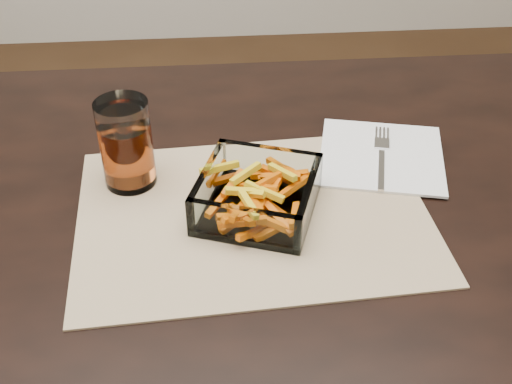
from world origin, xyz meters
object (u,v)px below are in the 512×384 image
at_px(fork, 382,154).
at_px(glass_bowl, 257,197).
at_px(dining_table, 231,273).
at_px(tumbler, 127,146).

bearing_deg(fork, glass_bowl, -136.55).
bearing_deg(glass_bowl, dining_table, -152.56).
xyz_separation_m(glass_bowl, tumbler, (-0.17, 0.08, 0.03)).
bearing_deg(tumbler, fork, 4.43).
height_order(tumbler, fork, tumbler).
bearing_deg(dining_table, fork, 28.99).
relative_size(dining_table, fork, 10.08).
relative_size(glass_bowl, tumbler, 1.47).
bearing_deg(tumbler, glass_bowl, -25.01).
distance_m(dining_table, tumbler, 0.22).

